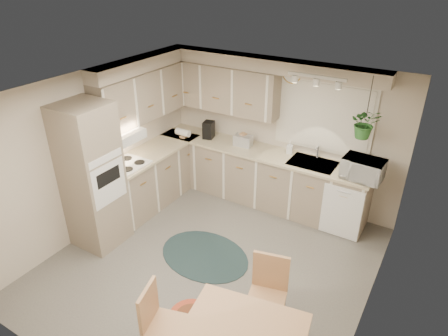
{
  "coord_description": "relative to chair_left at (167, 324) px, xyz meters",
  "views": [
    {
      "loc": [
        2.34,
        -3.52,
        3.71
      ],
      "look_at": [
        -0.12,
        0.55,
        1.2
      ],
      "focal_mm": 32.0,
      "sensor_mm": 36.0,
      "label": 1
    }
  ],
  "objects": [
    {
      "name": "upper_cab_back",
      "position": [
        -1.38,
        3.33,
        1.39
      ],
      "size": [
        2.0,
        0.35,
        0.75
      ],
      "primitive_type": "cube",
      "color": "gray",
      "rests_on": "wall_back"
    },
    {
      "name": "chair_left",
      "position": [
        0.0,
        0.0,
        0.0
      ],
      "size": [
        0.5,
        0.5,
        0.86
      ],
      "primitive_type": "cube",
      "rotation": [
        0.0,
        0.0,
        -1.3
      ],
      "color": "tan",
      "rests_on": "floor"
    },
    {
      "name": "range_hood",
      "position": [
        -2.08,
        1.71,
        0.97
      ],
      "size": [
        0.4,
        0.6,
        0.14
      ],
      "primitive_type": "cube",
      "color": "silver",
      "rests_on": "upper_cab_left"
    },
    {
      "name": "soap_bottle",
      "position": [
        -0.12,
        3.36,
        0.55
      ],
      "size": [
        0.13,
        0.22,
        0.09
      ],
      "primitive_type": "imported",
      "rotation": [
        0.0,
        0.0,
        0.22
      ],
      "color": "silver",
      "rests_on": "counter_back"
    },
    {
      "name": "counter_back",
      "position": [
        -0.58,
        3.2,
        0.49
      ],
      "size": [
        3.64,
        0.64,
        0.04
      ],
      "primitive_type": "cube",
      "color": "#C9BA93",
      "rests_on": "base_cab_back"
    },
    {
      "name": "dishwasher_front",
      "position": [
        0.92,
        2.9,
        -0.01
      ],
      "size": [
        0.58,
        0.02,
        0.83
      ],
      "primitive_type": "cube",
      "color": "silver",
      "rests_on": "base_cab_back"
    },
    {
      "name": "pet_bed",
      "position": [
        -0.03,
        0.44,
        -0.37
      ],
      "size": [
        0.63,
        0.63,
        0.12
      ],
      "primitive_type": "cylinder",
      "rotation": [
        0.0,
        0.0,
        0.27
      ],
      "color": "#B03823",
      "rests_on": "floor"
    },
    {
      "name": "track_light_bar",
      "position": [
        0.32,
        2.96,
        1.9
      ],
      "size": [
        0.8,
        0.04,
        0.04
      ],
      "primitive_type": "cube",
      "color": "silver",
      "rests_on": "ceiling"
    },
    {
      "name": "wall_front",
      "position": [
        -0.38,
        -0.69,
        0.77
      ],
      "size": [
        4.0,
        0.04,
        2.4
      ],
      "primitive_type": "cube",
      "color": "#BFB29E",
      "rests_on": "floor"
    },
    {
      "name": "soffit_back",
      "position": [
        -0.58,
        3.36,
        1.87
      ],
      "size": [
        3.6,
        0.3,
        0.2
      ],
      "primitive_type": "cube",
      "color": "#BFB29E",
      "rests_on": "wall_back"
    },
    {
      "name": "chair_back",
      "position": [
        0.72,
        0.81,
        0.02
      ],
      "size": [
        0.51,
        0.51,
        0.9
      ],
      "primitive_type": "cube",
      "rotation": [
        0.0,
        0.0,
        3.38
      ],
      "color": "tan",
      "rests_on": "floor"
    },
    {
      "name": "knife_block",
      "position": [
        -0.91,
        3.26,
        0.61
      ],
      "size": [
        0.11,
        0.11,
        0.21
      ],
      "primitive_type": "cube",
      "rotation": [
        0.0,
        0.0,
        -0.2
      ],
      "color": "tan",
      "rests_on": "counter_back"
    },
    {
      "name": "upper_cab_left",
      "position": [
        -2.2,
        2.41,
        1.39
      ],
      "size": [
        0.35,
        2.0,
        0.75
      ],
      "primitive_type": "cube",
      "color": "gray",
      "rests_on": "wall_left"
    },
    {
      "name": "window_blinds",
      "position": [
        0.32,
        3.48,
        1.17
      ],
      "size": [
        1.4,
        0.02,
        1.0
      ],
      "primitive_type": "cube",
      "color": "silver",
      "rests_on": "wall_back"
    },
    {
      "name": "wall_oven_face",
      "position": [
        -1.73,
        1.03,
        0.62
      ],
      "size": [
        0.02,
        0.56,
        0.58
      ],
      "primitive_type": "cube",
      "color": "silver",
      "rests_on": "oven_stack"
    },
    {
      "name": "wall_left",
      "position": [
        -2.38,
        1.41,
        0.77
      ],
      "size": [
        0.04,
        4.2,
        2.4
      ],
      "primitive_type": "cube",
      "color": "#BFB29E",
      "rests_on": "floor"
    },
    {
      "name": "wall_back",
      "position": [
        -0.38,
        3.51,
        0.77
      ],
      "size": [
        4.0,
        0.04,
        2.4
      ],
      "primitive_type": "cube",
      "color": "#BFB29E",
      "rests_on": "floor"
    },
    {
      "name": "oven_stack",
      "position": [
        -2.05,
        1.03,
        0.62
      ],
      "size": [
        0.65,
        0.65,
        2.1
      ],
      "primitive_type": "cube",
      "color": "gray",
      "rests_on": "floor"
    },
    {
      "name": "hanging_plant",
      "position": [
        1.0,
        3.11,
        1.28
      ],
      "size": [
        0.51,
        0.53,
        0.33
      ],
      "primitive_type": "imported",
      "rotation": [
        0.0,
        0.0,
        0.36
      ],
      "color": "#296227",
      "rests_on": "ceiling"
    },
    {
      "name": "ceiling",
      "position": [
        -0.38,
        1.41,
        1.97
      ],
      "size": [
        4.2,
        4.2,
        0.0
      ],
      "primitive_type": "plane",
      "color": "silver",
      "rests_on": "wall_back"
    },
    {
      "name": "base_cab_left",
      "position": [
        -2.08,
        2.28,
        0.02
      ],
      "size": [
        0.6,
        1.85,
        0.9
      ],
      "primitive_type": "cube",
      "color": "gray",
      "rests_on": "floor"
    },
    {
      "name": "braided_rug",
      "position": [
        -0.54,
        1.5,
        -0.43
      ],
      "size": [
        1.42,
        1.12,
        0.01
      ],
      "primitive_type": "ellipsoid",
      "rotation": [
        0.0,
        0.0,
        -0.1
      ],
      "color": "black",
      "rests_on": "floor"
    },
    {
      "name": "cooktop",
      "position": [
        -2.06,
        1.71,
        0.51
      ],
      "size": [
        0.52,
        0.58,
        0.02
      ],
      "primitive_type": "cube",
      "color": "silver",
      "rests_on": "counter_left"
    },
    {
      "name": "sink",
      "position": [
        0.32,
        3.21,
        0.47
      ],
      "size": [
        0.7,
        0.48,
        0.1
      ],
      "primitive_type": "cube",
      "color": "#B5B8BE",
      "rests_on": "counter_back"
    },
    {
      "name": "base_cab_back",
      "position": [
        -0.58,
        3.21,
        0.02
      ],
      "size": [
        3.6,
        0.6,
        0.9
      ],
      "primitive_type": "cube",
      "color": "gray",
      "rests_on": "floor"
    },
    {
      "name": "wall_right",
      "position": [
        1.62,
        1.41,
        0.77
      ],
      "size": [
        0.04,
        4.2,
        2.4
      ],
      "primitive_type": "cube",
      "color": "#BFB29E",
      "rests_on": "floor"
    },
    {
      "name": "coffee_maker",
      "position": [
        -1.57,
        3.21,
        0.65
      ],
      "size": [
        0.21,
        0.23,
        0.29
      ],
      "primitive_type": "cube",
      "rotation": [
        0.0,
        0.0,
        0.23
      ],
      "color": "black",
      "rests_on": "counter_back"
    },
    {
      "name": "counter_left",
      "position": [
        -2.07,
        2.28,
        0.49
      ],
      "size": [
        0.64,
        1.89,
        0.04
      ],
      "primitive_type": "cube",
      "color": "#C9BA93",
      "rests_on": "base_cab_left"
    },
    {
      "name": "soffit_left",
      "position": [
        -2.23,
        2.41,
        1.87
      ],
      "size": [
        0.3,
        2.0,
        0.2
      ],
      "primitive_type": "cube",
      "color": "#BFB29E",
      "rests_on": "wall_left"
    },
    {
      "name": "toaster",
      "position": [
        -0.9,
        3.23,
        0.6
      ],
      "size": [
        0.31,
        0.19,
        0.18
      ],
      "primitive_type": "cube",
      "rotation": [
        0.0,
        0.0,
        0.08
      ],
      "color": "#B5B8BE",
      "rests_on": "counter_back"
    },
    {
      "name": "wall_clock",
      "position": [
        -0.23,
        3.48,
        1.75
      ],
      "size": [
        0.3,
        0.03,
        0.3
      ],
      "primitive_type": "cylinder",
      "rotation": [
        1.57,
        0.0,
        0.0
      ],
      "color": "#E2AF4F",
      "rests_on": "wall_back"
    },
    {
      "name": "floor",
      "position": [
        -0.38,
        1.41,
        -0.43
      ],
      "size": [
        4.2,
        4.2,
        0.0
      ],
      "primitive_type": "plane",
      "color": "#656259",
      "rests_on": "ground"
    },
    {
      "name": "microwave",
      "position": [
        1.08,
        3.11,
        0.7
      ],
      "size": [
        0.57,
        0.34,
        0.38
      ],
      "primitive_type": "imported",
      "rotation": [
        0.0,
        0.0,
        -0.06
      ],
      "color": "silver",
      "rests_on": "counter_back"
    },
    {
      "name": "window_frame",
      "position": [
        0.32,
        3.49,
        1.17
      ],
      "size": [
        1.5,
        0.02,
        1.1
      ],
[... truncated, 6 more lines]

